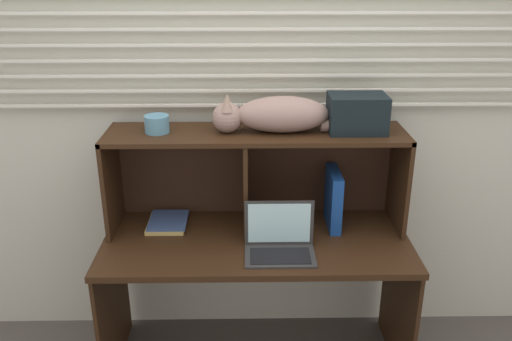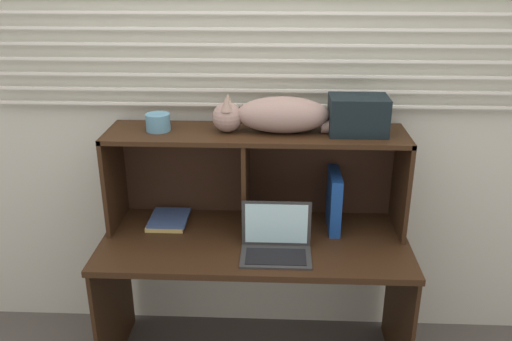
{
  "view_description": "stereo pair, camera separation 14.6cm",
  "coord_description": "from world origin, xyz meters",
  "px_view_note": "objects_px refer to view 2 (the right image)",
  "views": [
    {
      "loc": [
        -0.04,
        -2.04,
        1.96
      ],
      "look_at": [
        0.0,
        0.33,
        1.01
      ],
      "focal_mm": 37.54,
      "sensor_mm": 36.0,
      "label": 1
    },
    {
      "loc": [
        0.1,
        -2.03,
        1.96
      ],
      "look_at": [
        0.0,
        0.33,
        1.01
      ],
      "focal_mm": 37.54,
      "sensor_mm": 36.0,
      "label": 2
    }
  ],
  "objects_px": {
    "small_basket": "(158,122)",
    "storage_box": "(358,115)",
    "laptop": "(276,243)",
    "cat": "(276,115)",
    "binder_upright": "(334,201)",
    "book_stack": "(169,220)"
  },
  "relations": [
    {
      "from": "binder_upright",
      "to": "storage_box",
      "type": "height_order",
      "value": "storage_box"
    },
    {
      "from": "cat",
      "to": "book_stack",
      "type": "relative_size",
      "value": 3.44
    },
    {
      "from": "small_basket",
      "to": "storage_box",
      "type": "xyz_separation_m",
      "value": [
        0.92,
        0.0,
        0.05
      ]
    },
    {
      "from": "cat",
      "to": "small_basket",
      "type": "height_order",
      "value": "cat"
    },
    {
      "from": "cat",
      "to": "small_basket",
      "type": "xyz_separation_m",
      "value": [
        -0.55,
        -0.0,
        -0.04
      ]
    },
    {
      "from": "laptop",
      "to": "book_stack",
      "type": "distance_m",
      "value": 0.61
    },
    {
      "from": "binder_upright",
      "to": "storage_box",
      "type": "relative_size",
      "value": 1.08
    },
    {
      "from": "small_basket",
      "to": "storage_box",
      "type": "relative_size",
      "value": 0.43
    },
    {
      "from": "cat",
      "to": "binder_upright",
      "type": "xyz_separation_m",
      "value": [
        0.29,
        -0.0,
        -0.42
      ]
    },
    {
      "from": "laptop",
      "to": "binder_upright",
      "type": "xyz_separation_m",
      "value": [
        0.28,
        0.27,
        0.09
      ]
    },
    {
      "from": "binder_upright",
      "to": "small_basket",
      "type": "relative_size",
      "value": 2.53
    },
    {
      "from": "laptop",
      "to": "small_basket",
      "type": "bearing_deg",
      "value": 154.48
    },
    {
      "from": "storage_box",
      "to": "binder_upright",
      "type": "bearing_deg",
      "value": 180.0
    },
    {
      "from": "laptop",
      "to": "storage_box",
      "type": "relative_size",
      "value": 1.19
    },
    {
      "from": "cat",
      "to": "binder_upright",
      "type": "height_order",
      "value": "cat"
    },
    {
      "from": "book_stack",
      "to": "cat",
      "type": "bearing_deg",
      "value": -0.45
    },
    {
      "from": "storage_box",
      "to": "cat",
      "type": "bearing_deg",
      "value": 180.0
    },
    {
      "from": "book_stack",
      "to": "small_basket",
      "type": "relative_size",
      "value": 1.9
    },
    {
      "from": "small_basket",
      "to": "storage_box",
      "type": "bearing_deg",
      "value": 0.0
    },
    {
      "from": "cat",
      "to": "binder_upright",
      "type": "relative_size",
      "value": 2.58
    },
    {
      "from": "binder_upright",
      "to": "storage_box",
      "type": "distance_m",
      "value": 0.44
    },
    {
      "from": "small_basket",
      "to": "storage_box",
      "type": "height_order",
      "value": "storage_box"
    }
  ]
}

